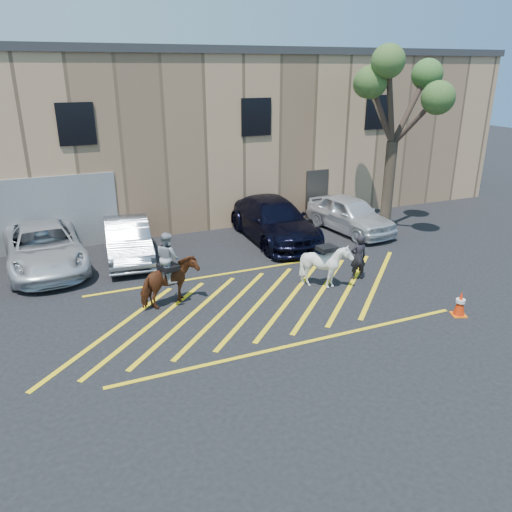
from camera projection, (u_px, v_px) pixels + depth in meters
name	position (u px, v px, depth m)	size (l,w,h in m)	color
ground	(255.00, 299.00, 14.91)	(90.00, 90.00, 0.00)	black
car_white_pickup	(44.00, 247.00, 17.04)	(2.45, 5.30, 1.47)	silver
car_silver_sedan	(128.00, 240.00, 17.87)	(1.51, 4.33, 1.43)	gray
car_blue_suv	(274.00, 220.00, 19.86)	(2.25, 5.54, 1.61)	black
car_white_suv	(350.00, 214.00, 20.88)	(1.76, 4.37, 1.49)	white
handler	(358.00, 257.00, 16.10)	(0.55, 0.36, 1.51)	black
warehouse	(158.00, 131.00, 23.93)	(32.42, 10.20, 7.30)	tan
hatching_zone	(259.00, 303.00, 14.65)	(12.60, 5.12, 0.01)	yellow
mounted_bay	(169.00, 277.00, 14.22)	(1.84, 1.25, 2.23)	#622E17
saddled_white	(326.00, 265.00, 15.50)	(1.28, 1.41, 1.45)	white
traffic_cone	(460.00, 303.00, 13.83)	(0.49, 0.49, 0.73)	#FF670A
tree	(397.00, 90.00, 18.74)	(3.99, 4.37, 7.31)	#46392B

